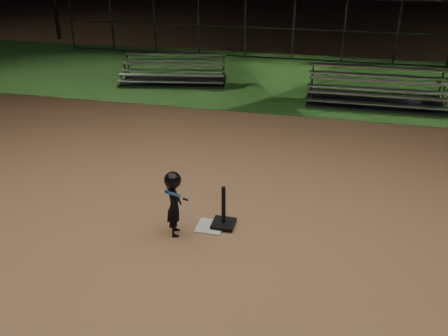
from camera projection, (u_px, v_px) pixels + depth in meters
The scene contains 8 objects.
ground at pixel (210, 227), 7.90m from camera, with size 80.00×80.00×0.00m, color #9E6F47.
grass_strip at pixel (283, 78), 16.64m from camera, with size 60.00×8.00×0.01m, color #204C18.
home_plate at pixel (210, 226), 7.89m from camera, with size 0.45×0.45×0.02m, color beige.
batting_tee at pixel (224, 218), 7.86m from camera, with size 0.38×0.38×0.73m.
child_batter at pixel (174, 202), 7.46m from camera, with size 0.41×0.63×1.14m.
bleacher_left at pixel (174, 77), 16.14m from camera, with size 3.83×2.34×0.88m.
bleacher_right at pixel (375, 97), 13.96m from camera, with size 4.00×1.98×0.97m.
backstop_fence at pixel (294, 29), 18.72m from camera, with size 20.08×0.08×2.50m.
Camera 1 is at (1.79, -6.42, 4.36)m, focal length 37.14 mm.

